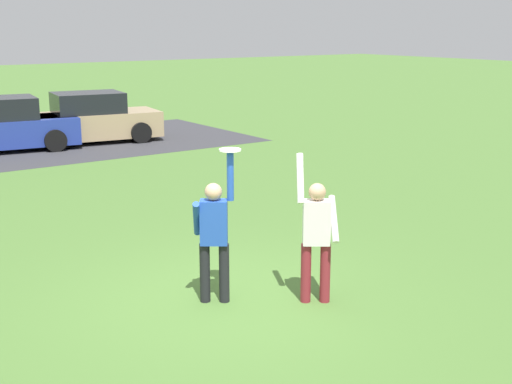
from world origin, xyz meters
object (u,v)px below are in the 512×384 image
Objects in this scene: parked_car_tan at (92,119)px; person_catcher at (214,232)px; person_defender at (316,232)px; frisbee_disc at (230,150)px; parked_car_blue at (4,126)px.

person_catcher is at bearing -97.44° from parked_car_tan.
person_defender is 7.15× the size of frisbee_disc.
frisbee_disc is at bearing -0.00° from person_defender.
person_defender is 1.59m from frisbee_disc.
parked_car_tan is (2.76, -0.05, 0.00)m from parked_car_blue.
person_defender is at bearing -81.34° from parked_car_blue.
parked_car_blue is (0.80, 13.61, -1.37)m from frisbee_disc.
person_catcher is at bearing -86.01° from parked_car_blue.
frisbee_disc reaches higher than parked_car_blue.
person_catcher reaches higher than person_defender.
parked_car_blue is at bearing 86.63° from frisbee_disc.
parked_car_blue is at bearing 121.30° from person_catcher.
person_defender is (1.11, -0.79, -0.00)m from person_catcher.
person_catcher is 1.13m from frisbee_disc.
parked_car_blue is at bearing -54.02° from person_defender.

